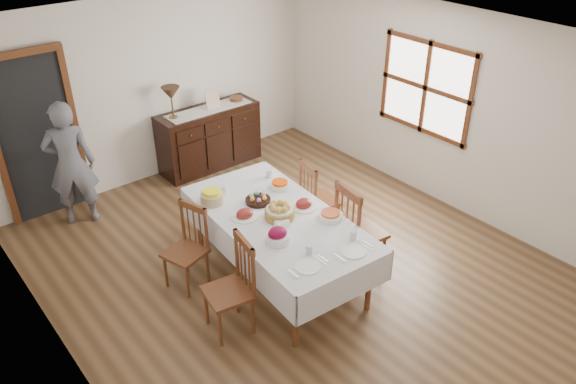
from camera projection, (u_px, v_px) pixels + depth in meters
ground at (293, 266)px, 6.48m from camera, size 6.00×6.00×0.00m
room_shell at (258, 127)px, 5.85m from camera, size 5.02×6.02×2.65m
dining_table at (278, 224)px, 5.98m from camera, size 1.34×2.38×0.79m
chair_left_near at (233, 286)px, 5.39m from camera, size 0.49×0.49×1.02m
chair_left_far at (188, 246)px, 6.00m from camera, size 0.49×0.49×0.95m
chair_right_near at (357, 229)px, 6.14m from camera, size 0.53×0.53×1.12m
chair_right_far at (317, 198)px, 6.85m from camera, size 0.48×0.48×0.98m
sideboard at (209, 138)px, 8.40m from camera, size 1.53×0.56×0.92m
person at (70, 160)px, 6.88m from camera, size 0.64×0.54×1.75m
bread_basket at (280, 212)px, 5.89m from camera, size 0.32×0.32×0.17m
egg_basket at (258, 200)px, 6.17m from camera, size 0.28×0.28×0.10m
ham_platter_a at (245, 214)px, 5.92m from camera, size 0.29×0.29×0.11m
ham_platter_b at (304, 204)px, 6.10m from camera, size 0.30×0.30×0.11m
beet_bowl at (277, 236)px, 5.52m from camera, size 0.24×0.24×0.16m
carrot_bowl at (280, 185)px, 6.44m from camera, size 0.23×0.23×0.09m
pineapple_bowl at (212, 197)px, 6.15m from camera, size 0.26×0.26×0.15m
casserole_dish at (330, 215)px, 5.90m from camera, size 0.26×0.26×0.08m
butter_dish at (282, 224)px, 5.76m from camera, size 0.15×0.10×0.07m
setting_left at (307, 261)px, 5.25m from camera, size 0.43×0.31×0.10m
setting_right at (353, 246)px, 5.45m from camera, size 0.43×0.31×0.10m
glass_far_a at (224, 190)px, 6.32m from camera, size 0.07×0.07×0.10m
glass_far_b at (269, 174)px, 6.66m from camera, size 0.07×0.07×0.09m
runner at (209, 109)px, 8.15m from camera, size 1.30×0.35×0.01m
table_lamp at (171, 94)px, 7.69m from camera, size 0.26×0.26×0.46m
picture_frame at (213, 100)px, 8.11m from camera, size 0.22×0.08×0.28m
deco_bowl at (236, 99)px, 8.43m from camera, size 0.20×0.20×0.06m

